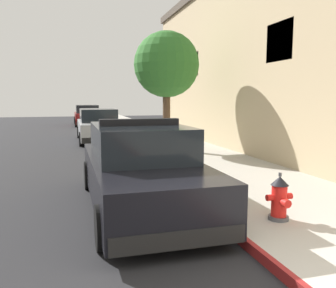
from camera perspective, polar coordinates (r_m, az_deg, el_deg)
The scene contains 8 objects.
ground_plane at distance 12.75m, azimuth -24.20°, elevation -3.03°, with size 33.94×60.00×0.20m, color #232326.
sidewalk_pavement at distance 13.21m, azimuth 2.42°, elevation -1.29°, with size 3.47×60.00×0.14m, color #ADA89E.
curb_painted_edge at distance 12.78m, azimuth -5.17°, elevation -1.61°, with size 0.08×60.00×0.14m, color maroon.
police_cruiser at distance 6.66m, azimuth -4.45°, elevation -4.02°, with size 1.94×4.84×1.68m.
parked_car_silver_ahead at distance 17.42m, azimuth -11.18°, elevation 2.88°, with size 1.94×4.84×1.56m.
parked_car_dark_far at distance 28.12m, azimuth -12.93°, elevation 4.49°, with size 1.94×4.84×1.56m.
fire_hydrant at distance 5.90m, azimuth 17.55°, elevation -8.35°, with size 0.44×0.40×0.76m.
street_tree at distance 13.25m, azimuth -0.24°, elevation 12.61°, with size 2.40×2.40×4.35m.
Camera 1 is at (-2.33, -2.41, 2.05)m, focal length 37.74 mm.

